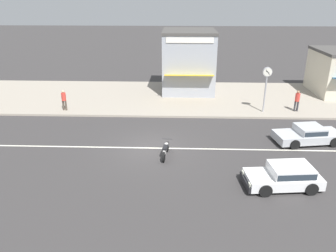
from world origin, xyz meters
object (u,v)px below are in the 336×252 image
object	(u,v)px
sedan_silver_0	(309,134)
hatchback_white_2	(285,176)
motorcycle_2	(166,149)
street_clock	(267,79)
pedestrian_near_clock	(64,99)
shopfront_far_kios	(188,61)
pedestrian_far_end	(297,99)

from	to	relation	value
sedan_silver_0	hatchback_white_2	xyz separation A→B (m)	(-2.91, -5.08, 0.05)
motorcycle_2	street_clock	bearing A→B (deg)	45.85
sedan_silver_0	street_clock	xyz separation A→B (m)	(-1.56, 5.16, 2.19)
hatchback_white_2	pedestrian_near_clock	world-z (taller)	pedestrian_near_clock
street_clock	pedestrian_near_clock	distance (m)	15.28
hatchback_white_2	shopfront_far_kios	distance (m)	16.94
pedestrian_near_clock	street_clock	bearing A→B (deg)	0.72
pedestrian_near_clock	motorcycle_2	bearing A→B (deg)	-41.38
pedestrian_far_end	shopfront_far_kios	world-z (taller)	shopfront_far_kios
pedestrian_far_end	pedestrian_near_clock	bearing A→B (deg)	-178.63
hatchback_white_2	pedestrian_far_end	bearing A→B (deg)	69.65
pedestrian_near_clock	pedestrian_far_end	world-z (taller)	pedestrian_far_end
hatchback_white_2	shopfront_far_kios	bearing A→B (deg)	104.65
sedan_silver_0	hatchback_white_2	size ratio (longest dim) A/B	1.18
street_clock	pedestrian_far_end	bearing A→B (deg)	5.28
sedan_silver_0	pedestrian_far_end	size ratio (longest dim) A/B	2.69
motorcycle_2	street_clock	xyz separation A→B (m)	(7.10, 7.31, 2.30)
sedan_silver_0	pedestrian_near_clock	size ratio (longest dim) A/B	2.73
sedan_silver_0	street_clock	bearing A→B (deg)	106.78
motorcycle_2	street_clock	distance (m)	10.45
hatchback_white_2	street_clock	distance (m)	10.55
sedan_silver_0	pedestrian_far_end	bearing A→B (deg)	79.76
pedestrian_near_clock	shopfront_far_kios	world-z (taller)	shopfront_far_kios
sedan_silver_0	shopfront_far_kios	distance (m)	13.46
hatchback_white_2	street_clock	bearing A→B (deg)	82.46
street_clock	pedestrian_far_end	distance (m)	3.02
street_clock	shopfront_far_kios	size ratio (longest dim) A/B	0.57
hatchback_white_2	street_clock	size ratio (longest dim) A/B	1.08
sedan_silver_0	pedestrian_near_clock	xyz separation A→B (m)	(-16.74, 4.97, 0.54)
hatchback_white_2	motorcycle_2	size ratio (longest dim) A/B	1.95
motorcycle_2	sedan_silver_0	bearing A→B (deg)	13.98
street_clock	pedestrian_far_end	world-z (taller)	street_clock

